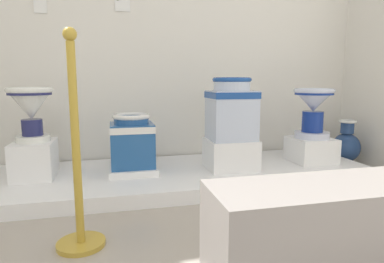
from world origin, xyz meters
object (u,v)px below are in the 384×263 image
at_px(plinth_block_broad_patterned, 35,159).
at_px(info_placard_second, 122,4).
at_px(plinth_block_rightmost, 311,150).
at_px(museum_bench, 327,230).
at_px(antique_toilet_leftmost, 231,108).
at_px(decorative_vase_spare, 346,146).
at_px(antique_toilet_broad_patterned, 31,106).
at_px(plinth_block_leftmost, 231,154).
at_px(antique_toilet_rightmost, 313,106).
at_px(stanchion_post_near_left, 78,180).
at_px(info_placard_first, 40,3).
at_px(plinth_block_tall_cobalt, 133,169).
at_px(antique_toilet_tall_cobalt, 132,139).

relative_size(plinth_block_broad_patterned, info_placard_second, 2.80).
distance_m(plinth_block_rightmost, museum_bench, 1.65).
bearing_deg(plinth_block_broad_patterned, antique_toilet_leftmost, -3.92).
bearing_deg(decorative_vase_spare, antique_toilet_broad_patterned, -177.70).
bearing_deg(antique_toilet_leftmost, decorative_vase_spare, 9.59).
relative_size(plinth_block_leftmost, decorative_vase_spare, 0.89).
bearing_deg(plinth_block_rightmost, decorative_vase_spare, 19.02).
relative_size(plinth_block_broad_patterned, plinth_block_rightmost, 1.05).
bearing_deg(plinth_block_broad_patterned, plinth_block_leftmost, -3.92).
relative_size(antique_toilet_rightmost, stanchion_post_near_left, 0.41).
xyz_separation_m(plinth_block_broad_patterned, info_placard_first, (0.03, 0.47, 1.21)).
bearing_deg(plinth_block_leftmost, antique_toilet_rightmost, 3.13).
bearing_deg(plinth_block_tall_cobalt, info_placard_first, 143.98).
distance_m(antique_toilet_tall_cobalt, museum_bench, 1.62).
height_order(plinth_block_tall_cobalt, stanchion_post_near_left, stanchion_post_near_left).
height_order(decorative_vase_spare, stanchion_post_near_left, stanchion_post_near_left).
bearing_deg(antique_toilet_broad_patterned, antique_toilet_rightmost, -1.53).
xyz_separation_m(plinth_block_broad_patterned, antique_toilet_leftmost, (1.50, -0.10, 0.36)).
bearing_deg(antique_toilet_rightmost, plinth_block_broad_patterned, 178.47).
relative_size(plinth_block_leftmost, museum_bench, 0.39).
xyz_separation_m(antique_toilet_rightmost, decorative_vase_spare, (0.50, 0.17, -0.41)).
xyz_separation_m(plinth_block_broad_patterned, museum_bench, (1.42, -1.47, -0.04)).
bearing_deg(museum_bench, antique_toilet_tall_cobalt, 116.13).
xyz_separation_m(plinth_block_broad_patterned, info_placard_second, (0.69, 0.47, 1.24)).
bearing_deg(antique_toilet_broad_patterned, plinth_block_rightmost, -1.53).
bearing_deg(info_placard_first, antique_toilet_broad_patterned, -93.04).
bearing_deg(plinth_block_leftmost, decorative_vase_spare, 9.59).
height_order(plinth_block_broad_patterned, decorative_vase_spare, decorative_vase_spare).
distance_m(plinth_block_broad_patterned, plinth_block_tall_cobalt, 0.72).
xyz_separation_m(antique_toilet_leftmost, info_placard_first, (-1.47, 0.58, 0.85)).
bearing_deg(antique_toilet_tall_cobalt, antique_toilet_leftmost, -5.54).
relative_size(antique_toilet_rightmost, info_placard_second, 3.31).
bearing_deg(antique_toilet_leftmost, antique_toilet_tall_cobalt, 174.46).
height_order(decorative_vase_spare, museum_bench, decorative_vase_spare).
bearing_deg(plinth_block_tall_cobalt, stanchion_post_near_left, -108.55).
xyz_separation_m(antique_toilet_broad_patterned, plinth_block_leftmost, (1.50, -0.10, -0.41)).
height_order(antique_toilet_broad_patterned, museum_bench, antique_toilet_broad_patterned).
bearing_deg(museum_bench, plinth_block_leftmost, 86.72).
bearing_deg(info_placard_second, plinth_block_tall_cobalt, -87.57).
bearing_deg(plinth_block_tall_cobalt, plinth_block_rightmost, -1.26).
bearing_deg(antique_toilet_tall_cobalt, museum_bench, -63.87).
distance_m(plinth_block_tall_cobalt, plinth_block_leftmost, 0.80).
height_order(antique_toilet_broad_patterned, antique_toilet_rightmost, antique_toilet_broad_patterned).
bearing_deg(antique_toilet_broad_patterned, plinth_block_broad_patterned, 90.00).
bearing_deg(stanchion_post_near_left, antique_toilet_leftmost, 38.14).
bearing_deg(antique_toilet_broad_patterned, info_placard_first, 86.96).
bearing_deg(stanchion_post_near_left, plinth_block_tall_cobalt, 71.45).
xyz_separation_m(plinth_block_tall_cobalt, museum_bench, (0.71, -1.44, 0.07)).
xyz_separation_m(plinth_block_broad_patterned, plinth_block_tall_cobalt, (0.71, -0.03, -0.11)).
relative_size(info_placard_first, museum_bench, 0.16).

